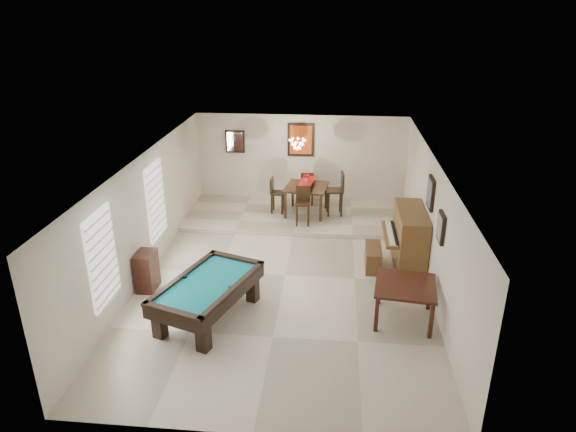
% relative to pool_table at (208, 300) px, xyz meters
% --- Properties ---
extents(ground_plane, '(6.00, 9.00, 0.02)m').
position_rel_pool_table_xyz_m(ground_plane, '(1.27, 1.75, -0.38)').
color(ground_plane, beige).
extents(wall_back, '(6.00, 0.04, 2.60)m').
position_rel_pool_table_xyz_m(wall_back, '(1.27, 6.25, 0.93)').
color(wall_back, silver).
rests_on(wall_back, ground_plane).
extents(wall_front, '(6.00, 0.04, 2.60)m').
position_rel_pool_table_xyz_m(wall_front, '(1.27, -2.75, 0.93)').
color(wall_front, silver).
rests_on(wall_front, ground_plane).
extents(wall_left, '(0.04, 9.00, 2.60)m').
position_rel_pool_table_xyz_m(wall_left, '(-1.73, 1.75, 0.93)').
color(wall_left, silver).
rests_on(wall_left, ground_plane).
extents(wall_right, '(0.04, 9.00, 2.60)m').
position_rel_pool_table_xyz_m(wall_right, '(4.27, 1.75, 0.93)').
color(wall_right, silver).
rests_on(wall_right, ground_plane).
extents(ceiling, '(6.00, 9.00, 0.04)m').
position_rel_pool_table_xyz_m(ceiling, '(1.27, 1.75, 2.23)').
color(ceiling, white).
rests_on(ceiling, wall_back).
extents(dining_step, '(6.00, 2.50, 0.12)m').
position_rel_pool_table_xyz_m(dining_step, '(1.27, 5.00, -0.31)').
color(dining_step, beige).
rests_on(dining_step, ground_plane).
extents(window_left_front, '(0.06, 1.00, 1.70)m').
position_rel_pool_table_xyz_m(window_left_front, '(-1.70, -0.45, 1.03)').
color(window_left_front, white).
rests_on(window_left_front, wall_left).
extents(window_left_rear, '(0.06, 1.00, 1.70)m').
position_rel_pool_table_xyz_m(window_left_rear, '(-1.70, 2.35, 1.03)').
color(window_left_rear, white).
rests_on(window_left_rear, wall_left).
extents(pool_table, '(1.86, 2.48, 0.74)m').
position_rel_pool_table_xyz_m(pool_table, '(0.00, 0.00, 0.00)').
color(pool_table, black).
rests_on(pool_table, ground_plane).
extents(square_table, '(1.22, 1.22, 0.75)m').
position_rel_pool_table_xyz_m(square_table, '(3.62, 0.27, 0.01)').
color(square_table, black).
rests_on(square_table, ground_plane).
extents(upright_piano, '(0.91, 1.63, 1.36)m').
position_rel_pool_table_xyz_m(upright_piano, '(3.79, 2.38, 0.31)').
color(upright_piano, brown).
rests_on(upright_piano, ground_plane).
extents(piano_bench, '(0.35, 0.88, 0.49)m').
position_rel_pool_table_xyz_m(piano_bench, '(3.18, 2.30, -0.13)').
color(piano_bench, brown).
rests_on(piano_bench, ground_plane).
extents(apothecary_chest, '(0.36, 0.55, 0.82)m').
position_rel_pool_table_xyz_m(apothecary_chest, '(-1.51, 0.93, 0.04)').
color(apothecary_chest, black).
rests_on(apothecary_chest, ground_plane).
extents(dining_table, '(1.22, 1.22, 0.91)m').
position_rel_pool_table_xyz_m(dining_table, '(1.51, 5.07, 0.21)').
color(dining_table, black).
rests_on(dining_table, dining_step).
extents(flower_vase, '(0.16, 0.16, 0.23)m').
position_rel_pool_table_xyz_m(flower_vase, '(1.51, 5.07, 0.77)').
color(flower_vase, red).
rests_on(flower_vase, dining_table).
extents(dining_chair_south, '(0.39, 0.39, 1.01)m').
position_rel_pool_table_xyz_m(dining_chair_south, '(1.47, 4.30, 0.26)').
color(dining_chair_south, black).
rests_on(dining_chair_south, dining_step).
extents(dining_chair_north, '(0.38, 0.38, 0.99)m').
position_rel_pool_table_xyz_m(dining_chair_north, '(1.49, 5.77, 0.25)').
color(dining_chair_north, black).
rests_on(dining_chair_north, dining_step).
extents(dining_chair_west, '(0.38, 0.38, 0.98)m').
position_rel_pool_table_xyz_m(dining_chair_west, '(0.73, 5.08, 0.24)').
color(dining_chair_west, black).
rests_on(dining_chair_west, dining_step).
extents(dining_chair_east, '(0.48, 0.48, 1.18)m').
position_rel_pool_table_xyz_m(dining_chair_east, '(2.28, 5.08, 0.34)').
color(dining_chair_east, black).
rests_on(dining_chair_east, dining_step).
extents(chandelier, '(0.44, 0.44, 0.60)m').
position_rel_pool_table_xyz_m(chandelier, '(1.27, 4.95, 1.83)').
color(chandelier, '#FFE5B2').
rests_on(chandelier, ceiling).
extents(back_painting, '(0.75, 0.06, 0.95)m').
position_rel_pool_table_xyz_m(back_painting, '(1.27, 6.21, 1.53)').
color(back_painting, '#D84C14').
rests_on(back_painting, wall_back).
extents(back_mirror, '(0.55, 0.06, 0.65)m').
position_rel_pool_table_xyz_m(back_mirror, '(-0.63, 6.21, 1.43)').
color(back_mirror, white).
rests_on(back_mirror, wall_back).
extents(right_picture_upper, '(0.06, 0.55, 0.65)m').
position_rel_pool_table_xyz_m(right_picture_upper, '(4.23, 2.05, 1.53)').
color(right_picture_upper, slate).
rests_on(right_picture_upper, wall_right).
extents(right_picture_lower, '(0.06, 0.45, 0.55)m').
position_rel_pool_table_xyz_m(right_picture_lower, '(4.23, 0.75, 1.33)').
color(right_picture_lower, gray).
rests_on(right_picture_lower, wall_right).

